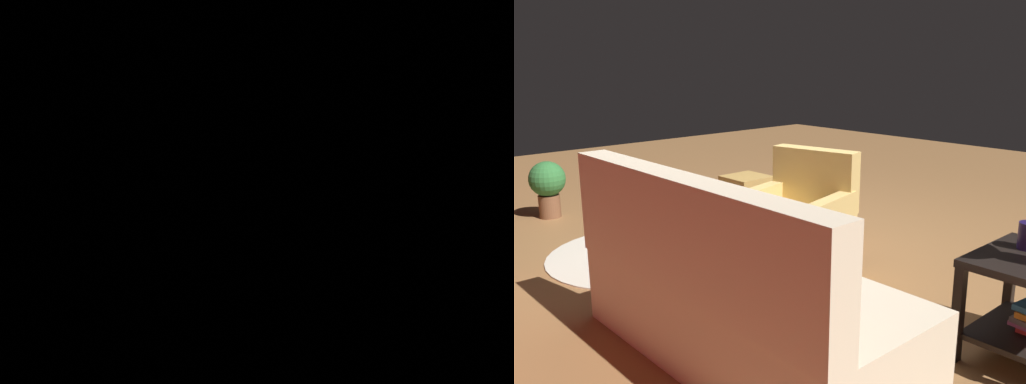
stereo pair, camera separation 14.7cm
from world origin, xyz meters
TOP-DOWN VIEW (x-y plane):
  - ground at (0.00, 0.00)m, footprint 12.00×12.00m
  - couch at (-0.95, 1.50)m, footprint 1.91×0.87m
  - armchair at (-0.32, 0.40)m, footprint 0.79×0.81m
  - laptop_desk at (0.20, 1.15)m, footprint 0.56×0.44m
  - laptop at (0.19, 1.19)m, footprint 0.37×0.32m
  - wicker_hamper at (0.22, -0.29)m, footprint 0.45×0.45m
  - book_stack_hamper at (0.22, -0.29)m, footprint 0.27×0.23m
  - yellow_mug at (0.20, -0.29)m, footprint 0.08×0.08m
  - tv_remote at (0.32, -0.37)m, footprint 0.07×0.17m
  - ottoman at (1.17, -0.37)m, footprint 0.40×0.40m
  - circular_rug at (0.76, 1.05)m, footprint 1.47×1.47m
  - pet_bowl_steel at (1.93, -0.24)m, footprint 0.20×0.20m
  - potted_plant at (2.29, 1.17)m, footprint 0.34×0.34m

SIDE VIEW (x-z plane):
  - ground at x=0.00m, z-range 0.00..0.00m
  - circular_rug at x=0.76m, z-range 0.00..0.01m
  - pet_bowl_steel at x=1.93m, z-range 0.00..0.05m
  - wicker_hamper at x=0.22m, z-range 0.00..0.48m
  - ottoman at x=1.17m, z-range 0.13..0.49m
  - potted_plant at x=2.29m, z-range 0.06..0.61m
  - couch at x=-0.95m, z-range -0.17..0.83m
  - armchair at x=-0.32m, z-range -0.07..0.80m
  - laptop_desk at x=0.20m, z-range 0.18..0.66m
  - tv_remote at x=0.32m, z-range 0.48..0.50m
  - laptop at x=0.19m, z-range 0.42..0.63m
  - book_stack_hamper at x=0.22m, z-range 0.48..0.58m
  - yellow_mug at x=0.20m, z-range 0.58..0.68m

